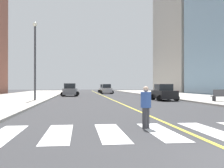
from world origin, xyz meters
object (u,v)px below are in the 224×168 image
object	(u,v)px
fire_hydrant	(178,94)
park_bench	(221,95)
car_white_nearest	(104,89)
car_gray_third	(70,90)
car_silver_fourth	(107,89)
street_lamp	(35,55)
car_black_second	(164,93)
pedestrian_crossing	(146,105)

from	to	relation	value
fire_hydrant	park_bench	bearing A→B (deg)	-77.29
car_white_nearest	car_gray_third	bearing A→B (deg)	68.71
car_gray_third	fire_hydrant	world-z (taller)	car_gray_third
car_silver_fourth	park_bench	xyz separation A→B (m)	(8.16, -29.76, -0.21)
street_lamp	car_white_nearest	bearing A→B (deg)	73.28
car_gray_third	fire_hydrant	bearing A→B (deg)	-37.01
car_black_second	pedestrian_crossing	world-z (taller)	car_black_second
pedestrian_crossing	street_lamp	bearing A→B (deg)	67.62
park_bench	street_lamp	distance (m)	19.00
car_white_nearest	pedestrian_crossing	distance (m)	52.69
car_black_second	fire_hydrant	xyz separation A→B (m)	(2.68, 2.99, -0.27)
pedestrian_crossing	fire_hydrant	world-z (taller)	pedestrian_crossing
car_white_nearest	car_silver_fourth	world-z (taller)	car_silver_fourth
car_black_second	street_lamp	distance (m)	14.39
street_lamp	fire_hydrant	bearing A→B (deg)	11.49
car_black_second	park_bench	world-z (taller)	car_black_second
fire_hydrant	car_black_second	bearing A→B (deg)	-131.86
car_white_nearest	pedestrian_crossing	world-z (taller)	car_white_nearest
car_black_second	park_bench	distance (m)	6.06
park_bench	pedestrian_crossing	world-z (taller)	pedestrian_crossing
pedestrian_crossing	car_gray_third	bearing A→B (deg)	53.68
park_bench	car_white_nearest	bearing A→B (deg)	6.53
car_silver_fourth	car_black_second	bearing A→B (deg)	100.22
car_black_second	street_lamp	world-z (taller)	street_lamp
pedestrian_crossing	fire_hydrant	distance (m)	23.93
car_gray_third	car_silver_fourth	size ratio (longest dim) A/B	1.03
car_white_nearest	fire_hydrant	distance (m)	31.24
park_bench	car_silver_fourth	bearing A→B (deg)	10.03
car_gray_third	fire_hydrant	distance (m)	17.29
car_black_second	car_gray_third	bearing A→B (deg)	-52.85
car_black_second	car_silver_fourth	distance (m)	25.79
car_silver_fourth	pedestrian_crossing	world-z (taller)	car_silver_fourth
car_gray_third	park_bench	distance (m)	23.58
car_black_second	car_gray_third	distance (m)	17.57
park_bench	pedestrian_crossing	distance (m)	18.43
car_gray_third	fire_hydrant	size ratio (longest dim) A/B	5.06
fire_hydrant	street_lamp	size ratio (longest dim) A/B	0.11
car_silver_fourth	park_bench	world-z (taller)	car_silver_fourth
car_silver_fourth	car_white_nearest	bearing A→B (deg)	-90.03
car_gray_third	street_lamp	size ratio (longest dim) A/B	0.56
car_gray_third	park_bench	size ratio (longest dim) A/B	2.44
park_bench	pedestrian_crossing	size ratio (longest dim) A/B	1.14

